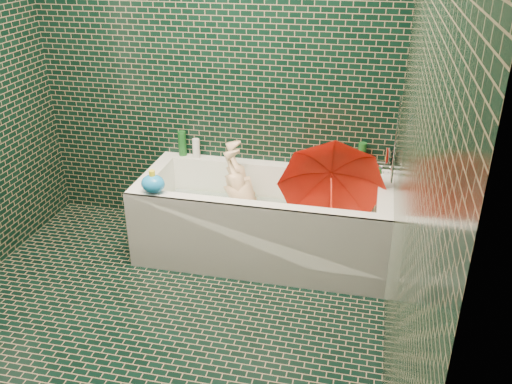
% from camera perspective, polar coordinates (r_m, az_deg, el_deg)
% --- Properties ---
extents(floor, '(2.80, 2.80, 0.00)m').
position_cam_1_polar(floor, '(3.24, -11.24, -14.75)').
color(floor, black).
rests_on(floor, ground).
extents(wall_back, '(2.80, 0.00, 2.80)m').
position_cam_1_polar(wall_back, '(3.87, -4.61, 13.46)').
color(wall_back, black).
rests_on(wall_back, floor).
extents(wall_right, '(0.00, 2.80, 2.80)m').
position_cam_1_polar(wall_right, '(2.36, 16.21, 4.18)').
color(wall_right, black).
rests_on(wall_right, floor).
extents(bathtub, '(1.70, 0.75, 0.55)m').
position_cam_1_polar(bathtub, '(3.78, 0.77, -3.72)').
color(bathtub, white).
rests_on(bathtub, floor).
extents(bath_mat, '(1.35, 0.47, 0.01)m').
position_cam_1_polar(bath_mat, '(3.82, 0.82, -4.31)').
color(bath_mat, '#54D52A').
rests_on(bath_mat, bathtub).
extents(water, '(1.48, 0.53, 0.00)m').
position_cam_1_polar(water, '(3.75, 0.83, -2.42)').
color(water, silver).
rests_on(water, bathtub).
extents(faucet, '(0.18, 0.19, 0.55)m').
position_cam_1_polar(faucet, '(3.48, 14.10, 3.02)').
color(faucet, silver).
rests_on(faucet, wall_right).
extents(child, '(1.01, 0.47, 0.45)m').
position_cam_1_polar(child, '(3.81, -0.86, -1.81)').
color(child, beige).
rests_on(child, bathtub).
extents(umbrella, '(0.90, 0.80, 0.91)m').
position_cam_1_polar(umbrella, '(3.51, 7.93, -0.47)').
color(umbrella, red).
rests_on(umbrella, bathtub).
extents(soap_bottle_a, '(0.11, 0.11, 0.28)m').
position_cam_1_polar(soap_bottle_a, '(3.86, 13.54, 1.84)').
color(soap_bottle_a, white).
rests_on(soap_bottle_a, bathtub).
extents(soap_bottle_b, '(0.09, 0.09, 0.20)m').
position_cam_1_polar(soap_bottle_b, '(3.87, 13.54, 1.90)').
color(soap_bottle_b, '#3E1C6C').
rests_on(soap_bottle_b, bathtub).
extents(soap_bottle_c, '(0.17, 0.17, 0.16)m').
position_cam_1_polar(soap_bottle_c, '(3.85, 12.61, 1.82)').
color(soap_bottle_c, '#154C1B').
rests_on(soap_bottle_c, bathtub).
extents(bottle_right_tall, '(0.06, 0.06, 0.22)m').
position_cam_1_polar(bottle_right_tall, '(3.82, 11.05, 3.58)').
color(bottle_right_tall, '#154C1B').
rests_on(bottle_right_tall, bathtub).
extents(bottle_right_pump, '(0.06, 0.06, 0.20)m').
position_cam_1_polar(bottle_right_pump, '(3.84, 13.69, 3.27)').
color(bottle_right_pump, silver).
rests_on(bottle_right_pump, bathtub).
extents(bottle_left_tall, '(0.08, 0.08, 0.19)m').
position_cam_1_polar(bottle_left_tall, '(4.08, -7.77, 5.09)').
color(bottle_left_tall, '#154C1B').
rests_on(bottle_left_tall, bathtub).
extents(bottle_left_short, '(0.06, 0.06, 0.15)m').
position_cam_1_polar(bottle_left_short, '(4.03, -6.32, 4.58)').
color(bottle_left_short, white).
rests_on(bottle_left_short, bathtub).
extents(rubber_duck, '(0.11, 0.08, 0.09)m').
position_cam_1_polar(rubber_duck, '(3.87, 11.31, 2.75)').
color(rubber_duck, yellow).
rests_on(rubber_duck, bathtub).
extents(bath_toy, '(0.19, 0.18, 0.15)m').
position_cam_1_polar(bath_toy, '(3.52, -10.80, 0.89)').
color(bath_toy, '#1780D7').
rests_on(bath_toy, bathtub).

